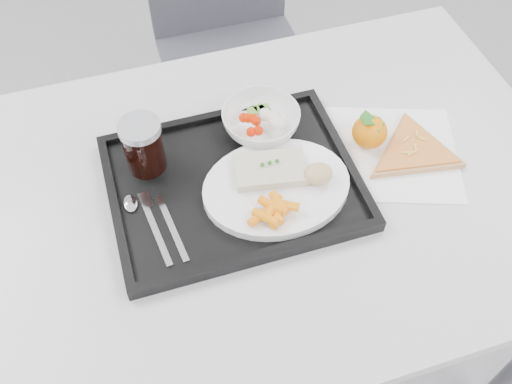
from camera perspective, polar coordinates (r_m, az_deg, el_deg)
table at (r=1.11m, az=0.16°, el=-1.69°), size 1.20×0.80×0.75m
chair at (r=1.75m, az=-2.76°, el=16.11°), size 0.42×0.42×0.93m
tray at (r=1.05m, az=-2.29°, el=0.86°), size 0.45×0.35×0.03m
dinner_plate at (r=1.03m, az=2.04°, el=0.47°), size 0.27×0.27×0.02m
fish_fillet at (r=1.03m, az=1.46°, el=2.29°), size 0.14×0.10×0.03m
bread_roll at (r=1.02m, az=6.23°, el=1.80°), size 0.07×0.06×0.03m
salad_bowl at (r=1.12m, az=0.49°, el=7.12°), size 0.15×0.15×0.05m
cola_glass at (r=1.05m, az=-11.22°, el=4.63°), size 0.08×0.08×0.11m
cutlery at (r=1.02m, az=-10.45°, el=-2.56°), size 0.09×0.17×0.01m
napkin at (r=1.14m, az=13.45°, el=3.82°), size 0.32×0.31×0.00m
tangerine at (r=1.12m, az=11.29°, el=5.93°), size 0.08×0.08×0.07m
pizza_slice at (r=1.14m, az=15.47°, el=3.99°), size 0.28×0.28×0.02m
carrot_pile at (r=0.97m, az=1.75°, el=-1.83°), size 0.10×0.07×0.02m
salad_contents at (r=1.10m, az=0.88°, el=7.17°), size 0.08×0.07×0.02m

